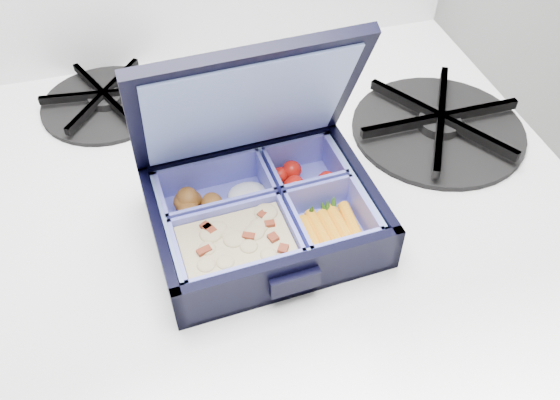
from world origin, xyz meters
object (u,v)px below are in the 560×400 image
object	(u,v)px
stove	(266,398)
fork	(254,147)
burner_grate	(440,122)
bento_box	(264,215)

from	to	relation	value
stove	fork	world-z (taller)	fork
fork	burner_grate	bearing A→B (deg)	7.12
bento_box	fork	xyz separation A→B (m)	(0.02, 0.12, -0.02)
burner_grate	fork	xyz separation A→B (m)	(-0.21, 0.03, -0.01)
bento_box	burner_grate	size ratio (longest dim) A/B	1.05
stove	burner_grate	distance (m)	0.56
bento_box	fork	size ratio (longest dim) A/B	1.17
stove	burner_grate	bearing A→B (deg)	8.25
burner_grate	fork	bearing A→B (deg)	172.36
bento_box	fork	world-z (taller)	bento_box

